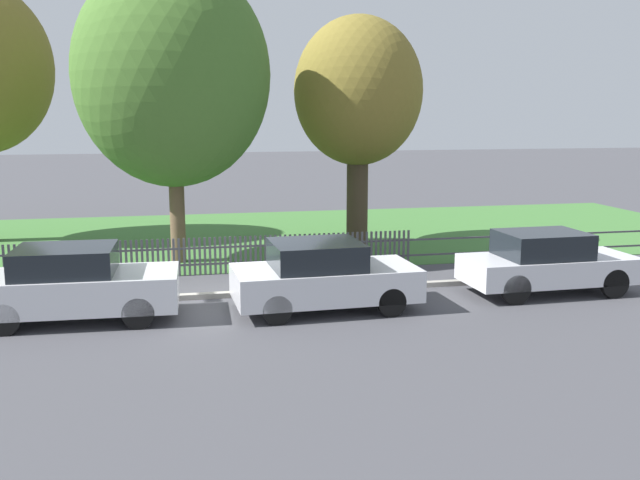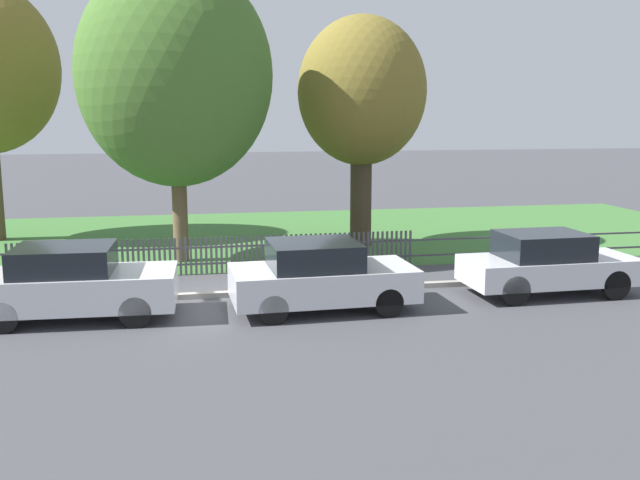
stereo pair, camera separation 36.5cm
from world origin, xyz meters
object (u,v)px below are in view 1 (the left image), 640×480
(parked_car_black_saloon, at_px, (75,284))
(parked_car_navy_estate, at_px, (323,276))
(parked_car_red_compact, at_px, (547,262))
(tree_behind_motorcycle, at_px, (172,75))
(tree_mid_park, at_px, (358,93))
(covered_motorcycle, at_px, (311,252))

(parked_car_black_saloon, distance_m, parked_car_navy_estate, 5.04)
(parked_car_navy_estate, relative_size, parked_car_red_compact, 0.98)
(parked_car_black_saloon, relative_size, tree_behind_motorcycle, 0.49)
(parked_car_navy_estate, height_order, tree_mid_park, tree_mid_park)
(parked_car_black_saloon, height_order, covered_motorcycle, parked_car_black_saloon)
(parked_car_navy_estate, xyz_separation_m, tree_behind_motorcycle, (-2.91, 5.67, 4.40))
(parked_car_black_saloon, relative_size, covered_motorcycle, 2.11)
(parked_car_black_saloon, distance_m, covered_motorcycle, 6.18)
(tree_behind_motorcycle, xyz_separation_m, tree_mid_park, (5.55, 1.43, -0.42))
(parked_car_navy_estate, height_order, covered_motorcycle, parked_car_navy_estate)
(parked_car_navy_estate, relative_size, tree_behind_motorcycle, 0.48)
(parked_car_red_compact, xyz_separation_m, tree_mid_park, (-2.71, 6.79, 3.99))
(parked_car_black_saloon, relative_size, parked_car_navy_estate, 1.03)
(parked_car_black_saloon, bearing_deg, parked_car_navy_estate, -0.74)
(tree_behind_motorcycle, bearing_deg, parked_car_black_saloon, -111.36)
(covered_motorcycle, bearing_deg, tree_behind_motorcycle, 139.68)
(parked_car_red_compact, xyz_separation_m, covered_motorcycle, (-4.96, 2.90, -0.11))
(covered_motorcycle, distance_m, tree_mid_park, 6.08)
(parked_car_black_saloon, xyz_separation_m, parked_car_navy_estate, (5.03, -0.25, -0.02))
(parked_car_red_compact, bearing_deg, tree_behind_motorcycle, 145.75)
(parked_car_navy_estate, bearing_deg, parked_car_red_compact, 1.28)
(parked_car_red_compact, distance_m, tree_behind_motorcycle, 10.79)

